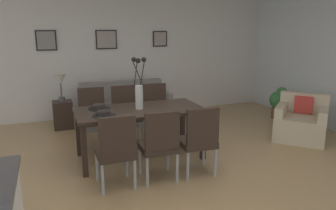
# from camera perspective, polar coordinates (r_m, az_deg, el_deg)

# --- Properties ---
(ground_plane) EXTENTS (9.00, 9.00, 0.00)m
(ground_plane) POSITION_cam_1_polar(r_m,az_deg,el_deg) (4.39, -0.80, -12.06)
(ground_plane) COLOR tan
(back_wall_panel) EXTENTS (9.00, 0.10, 2.60)m
(back_wall_panel) POSITION_cam_1_polar(r_m,az_deg,el_deg) (7.13, -9.70, 8.57)
(back_wall_panel) COLOR silver
(back_wall_panel) RESTS_ON ground
(dining_table) EXTENTS (1.80, 0.88, 0.74)m
(dining_table) POSITION_cam_1_polar(r_m,az_deg,el_deg) (4.75, -4.97, -1.58)
(dining_table) COLOR #33261E
(dining_table) RESTS_ON ground
(dining_chair_near_left) EXTENTS (0.45, 0.45, 0.92)m
(dining_chair_near_left) POSITION_cam_1_polar(r_m,az_deg,el_deg) (3.92, -9.01, -7.35)
(dining_chair_near_left) COLOR #33261E
(dining_chair_near_left) RESTS_ON ground
(dining_chair_near_right) EXTENTS (0.44, 0.44, 0.92)m
(dining_chair_near_right) POSITION_cam_1_polar(r_m,az_deg,el_deg) (5.48, -12.92, -1.46)
(dining_chair_near_right) COLOR #33261E
(dining_chair_near_right) RESTS_ON ground
(dining_chair_far_left) EXTENTS (0.46, 0.46, 0.92)m
(dining_chair_far_left) POSITION_cam_1_polar(r_m,az_deg,el_deg) (4.05, -1.46, -6.46)
(dining_chair_far_left) COLOR #33261E
(dining_chair_far_left) RESTS_ON ground
(dining_chair_far_right) EXTENTS (0.46, 0.46, 0.92)m
(dining_chair_far_right) POSITION_cam_1_polar(r_m,az_deg,el_deg) (5.56, -7.39, -0.99)
(dining_chair_far_right) COLOR #33261E
(dining_chair_far_right) RESTS_ON ground
(dining_chair_mid_left) EXTENTS (0.46, 0.46, 0.92)m
(dining_chair_mid_left) POSITION_cam_1_polar(r_m,az_deg,el_deg) (4.23, 5.40, -5.64)
(dining_chair_mid_left) COLOR #33261E
(dining_chair_mid_left) RESTS_ON ground
(dining_chair_mid_right) EXTENTS (0.45, 0.45, 0.92)m
(dining_chair_mid_right) POSITION_cam_1_polar(r_m,az_deg,el_deg) (5.71, -2.08, -0.51)
(dining_chair_mid_right) COLOR #33261E
(dining_chair_mid_right) RESTS_ON ground
(centerpiece_vase) EXTENTS (0.21, 0.23, 0.73)m
(centerpiece_vase) POSITION_cam_1_polar(r_m,az_deg,el_deg) (4.67, -5.05, 2.71)
(centerpiece_vase) COLOR silver
(centerpiece_vase) RESTS_ON dining_table
(placemat_near_left) EXTENTS (0.32, 0.32, 0.01)m
(placemat_near_left) POSITION_cam_1_polar(r_m,az_deg,el_deg) (4.43, -11.04, -1.80)
(placemat_near_left) COLOR black
(placemat_near_left) RESTS_ON dining_table
(bowl_near_left) EXTENTS (0.17, 0.17, 0.07)m
(bowl_near_left) POSITION_cam_1_polar(r_m,az_deg,el_deg) (4.42, -11.06, -1.34)
(bowl_near_left) COLOR #2D2826
(bowl_near_left) RESTS_ON dining_table
(placemat_near_right) EXTENTS (0.32, 0.32, 0.01)m
(placemat_near_right) POSITION_cam_1_polar(r_m,az_deg,el_deg) (4.81, -11.83, -0.62)
(placemat_near_right) COLOR black
(placemat_near_right) RESTS_ON dining_table
(bowl_near_right) EXTENTS (0.17, 0.17, 0.07)m
(bowl_near_right) POSITION_cam_1_polar(r_m,az_deg,el_deg) (4.80, -11.85, -0.19)
(bowl_near_right) COLOR #2D2826
(bowl_near_right) RESTS_ON dining_table
(sofa) EXTENTS (1.71, 0.84, 0.80)m
(sofa) POSITION_cam_1_polar(r_m,az_deg,el_deg) (6.65, -7.47, -0.63)
(sofa) COLOR gray
(sofa) RESTS_ON ground
(side_table) EXTENTS (0.36, 0.36, 0.52)m
(side_table) POSITION_cam_1_polar(r_m,az_deg,el_deg) (6.54, -17.76, -1.61)
(side_table) COLOR #33261E
(side_table) RESTS_ON ground
(table_lamp) EXTENTS (0.22, 0.22, 0.51)m
(table_lamp) POSITION_cam_1_polar(r_m,az_deg,el_deg) (6.41, -18.16, 3.87)
(table_lamp) COLOR #4C4C51
(table_lamp) RESTS_ON side_table
(armchair) EXTENTS (1.13, 1.13, 0.75)m
(armchair) POSITION_cam_1_polar(r_m,az_deg,el_deg) (6.09, 22.11, -2.80)
(armchair) COLOR beige
(armchair) RESTS_ON ground
(framed_picture_left) EXTENTS (0.38, 0.03, 0.39)m
(framed_picture_left) POSITION_cam_1_polar(r_m,az_deg,el_deg) (6.92, -20.40, 10.47)
(framed_picture_left) COLOR black
(framed_picture_center) EXTENTS (0.43, 0.03, 0.39)m
(framed_picture_center) POSITION_cam_1_polar(r_m,az_deg,el_deg) (7.02, -10.65, 11.11)
(framed_picture_center) COLOR black
(framed_picture_right) EXTENTS (0.32, 0.03, 0.34)m
(framed_picture_right) POSITION_cam_1_polar(r_m,az_deg,el_deg) (7.31, -1.40, 11.42)
(framed_picture_right) COLOR black
(potted_plant) EXTENTS (0.36, 0.36, 0.67)m
(potted_plant) POSITION_cam_1_polar(r_m,az_deg,el_deg) (7.21, 18.64, 0.63)
(potted_plant) COLOR brown
(potted_plant) RESTS_ON ground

